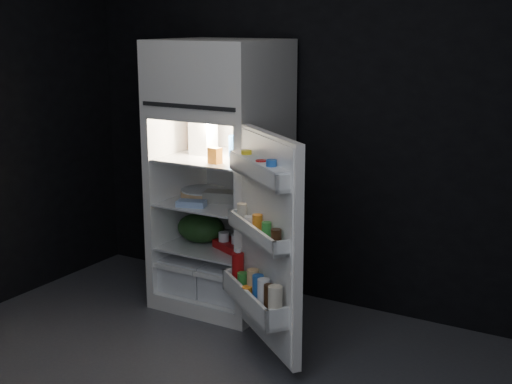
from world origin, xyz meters
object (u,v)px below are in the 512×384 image
Objects in this scene: egg_carton at (228,197)px; fridge_door at (265,245)px; milk_jug at (203,136)px; yogurt_tray at (231,246)px; refrigerator at (222,166)px.

fridge_door is at bearing -58.99° from egg_carton.
milk_jug is 0.93× the size of yogurt_tray.
egg_carton is at bearing -31.43° from refrigerator.
yogurt_tray is at bearing -39.12° from refrigerator.
refrigerator is 0.54m from yogurt_tray.
fridge_door is 0.77m from yogurt_tray.
milk_jug is (-0.14, -0.02, 0.19)m from refrigerator.
milk_jug is at bearing 144.27° from fridge_door.
refrigerator reaches higher than milk_jug.
refrigerator is 5.52× the size of egg_carton.
yogurt_tray is at bearing -20.60° from milk_jug.
egg_carton is 1.25× the size of yogurt_tray.
fridge_door is at bearing -17.92° from yogurt_tray.
fridge_door is 5.08× the size of milk_jug.
refrigerator is 6.88× the size of yogurt_tray.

